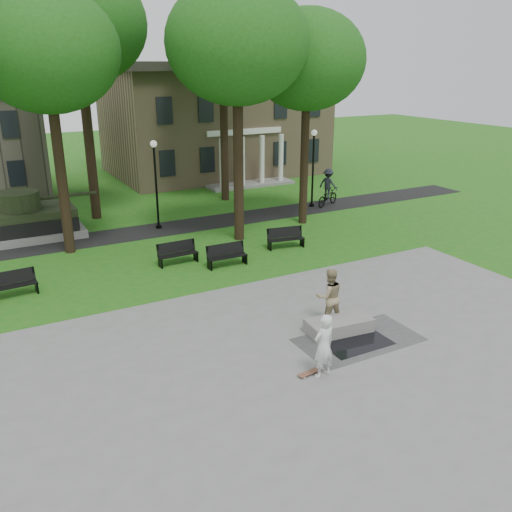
{
  "coord_description": "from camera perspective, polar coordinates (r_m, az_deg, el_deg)",
  "views": [
    {
      "loc": [
        -8.28,
        -15.13,
        8.48
      ],
      "look_at": [
        1.15,
        2.34,
        1.4
      ],
      "focal_mm": 38.0,
      "sensor_mm": 36.0,
      "label": 1
    }
  ],
  "objects": [
    {
      "name": "plaza",
      "position": [
        15.59,
        9.4,
        -13.59
      ],
      "size": [
        22.0,
        16.0,
        0.02
      ],
      "primitive_type": "cube",
      "color": "gray",
      "rests_on": "ground"
    },
    {
      "name": "building_right",
      "position": [
        45.2,
        -4.52,
        14.32
      ],
      "size": [
        17.0,
        12.0,
        8.6
      ],
      "color": "#9E8460",
      "rests_on": "ground"
    },
    {
      "name": "tree_4",
      "position": [
        31.81,
        -18.32,
        22.17
      ],
      "size": [
        7.2,
        7.2,
        13.5
      ],
      "color": "black",
      "rests_on": "ground"
    },
    {
      "name": "concrete_block",
      "position": [
        18.39,
        8.72,
        -7.21
      ],
      "size": [
        2.29,
        1.22,
        0.45
      ],
      "primitive_type": "cube",
      "rotation": [
        0.0,
        0.0,
        -0.1
      ],
      "color": "gray",
      "rests_on": "plaza"
    },
    {
      "name": "tree_1",
      "position": [
        25.91,
        -21.23,
        19.45
      ],
      "size": [
        6.2,
        6.2,
        11.63
      ],
      "color": "black",
      "rests_on": "ground"
    },
    {
      "name": "tank_monument",
      "position": [
        30.17,
        -23.96,
        3.28
      ],
      "size": [
        7.45,
        3.4,
        2.4
      ],
      "color": "gray",
      "rests_on": "ground"
    },
    {
      "name": "park_bench_2",
      "position": [
        23.9,
        -3.13,
        0.15
      ],
      "size": [
        1.8,
        0.54,
        1.0
      ],
      "rotation": [
        0.0,
        0.0,
        -0.01
      ],
      "color": "black",
      "rests_on": "ground"
    },
    {
      "name": "friend_watching",
      "position": [
        18.59,
        7.71,
        -4.24
      ],
      "size": [
        1.1,
        0.94,
        1.99
      ],
      "primitive_type": "imported",
      "rotation": [
        0.0,
        0.0,
        2.93
      ],
      "color": "#958560",
      "rests_on": "plaza"
    },
    {
      "name": "tree_5",
      "position": [
        34.93,
        -3.56,
        21.55
      ],
      "size": [
        6.4,
        6.4,
        12.44
      ],
      "color": "black",
      "rests_on": "ground"
    },
    {
      "name": "footpath",
      "position": [
        29.6,
        -10.92,
        2.63
      ],
      "size": [
        44.0,
        2.6,
        0.01
      ],
      "primitive_type": "cube",
      "color": "black",
      "rests_on": "ground"
    },
    {
      "name": "skateboarder",
      "position": [
        15.54,
        7.14,
        -9.37
      ],
      "size": [
        0.76,
        0.56,
        1.93
      ],
      "primitive_type": "imported",
      "rotation": [
        0.0,
        0.0,
        3.28
      ],
      "color": "silver",
      "rests_on": "plaza"
    },
    {
      "name": "tree_3",
      "position": [
        29.52,
        5.43,
        19.78
      ],
      "size": [
        6.0,
        6.0,
        11.19
      ],
      "color": "black",
      "rests_on": "ground"
    },
    {
      "name": "skateboard",
      "position": [
        16.04,
        5.68,
        -12.17
      ],
      "size": [
        0.8,
        0.29,
        0.07
      ],
      "primitive_type": "cube",
      "rotation": [
        0.0,
        0.0,
        0.12
      ],
      "color": "brown",
      "rests_on": "plaza"
    },
    {
      "name": "lamp_mid",
      "position": [
        29.36,
        -10.51,
        8.13
      ],
      "size": [
        0.36,
        0.36,
        4.73
      ],
      "color": "black",
      "rests_on": "ground"
    },
    {
      "name": "ground",
      "position": [
        19.22,
        0.3,
        -6.55
      ],
      "size": [
        120.0,
        120.0,
        0.0
      ],
      "primitive_type": "plane",
      "color": "#1B6016",
      "rests_on": "ground"
    },
    {
      "name": "park_bench_3",
      "position": [
        26.28,
        3.08,
        1.98
      ],
      "size": [
        1.85,
        0.82,
        1.0
      ],
      "rotation": [
        0.0,
        0.0,
        -0.17
      ],
      "color": "black",
      "rests_on": "ground"
    },
    {
      "name": "park_bench_0",
      "position": [
        22.76,
        -24.3,
        -2.66
      ],
      "size": [
        1.83,
        0.67,
        1.0
      ],
      "rotation": [
        0.0,
        0.0,
        0.08
      ],
      "color": "black",
      "rests_on": "ground"
    },
    {
      "name": "cyclist",
      "position": [
        34.4,
        7.57,
        6.82
      ],
      "size": [
        2.27,
        1.58,
        2.34
      ],
      "rotation": [
        0.0,
        0.0,
        2.0
      ],
      "color": "black",
      "rests_on": "ground"
    },
    {
      "name": "puddle",
      "position": [
        17.83,
        10.66,
        -9.07
      ],
      "size": [
        2.2,
        1.2,
        0.0
      ],
      "primitive_type": "cube",
      "color": "black",
      "rests_on": "plaza"
    },
    {
      "name": "tree_2",
      "position": [
        26.42,
        -2.0,
        21.43
      ],
      "size": [
        6.6,
        6.6,
        12.16
      ],
      "color": "black",
      "rests_on": "ground"
    },
    {
      "name": "park_bench_1",
      "position": [
        24.39,
        -8.28,
        0.38
      ],
      "size": [
        1.81,
        0.57,
        1.0
      ],
      "rotation": [
        0.0,
        0.0,
        0.03
      ],
      "color": "black",
      "rests_on": "ground"
    },
    {
      "name": "lamp_right",
      "position": [
        33.72,
        6.04,
        9.82
      ],
      "size": [
        0.36,
        0.36,
        4.73
      ],
      "color": "black",
      "rests_on": "ground"
    }
  ]
}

